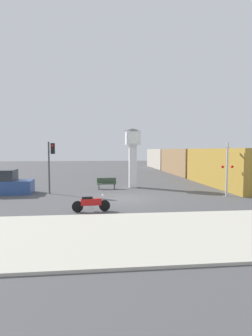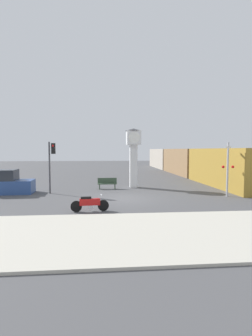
# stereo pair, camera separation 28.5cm
# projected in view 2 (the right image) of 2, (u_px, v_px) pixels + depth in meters

# --- Properties ---
(ground_plane) EXTENTS (120.00, 120.00, 0.00)m
(ground_plane) POSITION_uv_depth(u_px,v_px,m) (125.00, 199.00, 17.61)
(ground_plane) COLOR #4C4C4F
(sidewalk_strip) EXTENTS (36.00, 6.00, 0.10)m
(sidewalk_strip) POSITION_uv_depth(u_px,v_px,m) (141.00, 233.00, 10.16)
(sidewalk_strip) COLOR #BCB7A8
(sidewalk_strip) RESTS_ON ground_plane
(motorcycle) EXTENTS (2.02, 0.44, 0.89)m
(motorcycle) POSITION_uv_depth(u_px,v_px,m) (90.00, 203.00, 13.91)
(motorcycle) COLOR black
(motorcycle) RESTS_ON ground_plane
(clock_tower) EXTENTS (1.43, 1.43, 5.11)m
(clock_tower) POSITION_uv_depth(u_px,v_px,m) (133.00, 148.00, 22.65)
(clock_tower) COLOR white
(clock_tower) RESTS_ON ground_plane
(freight_train) EXTENTS (2.80, 35.83, 3.40)m
(freight_train) POSITION_uv_depth(u_px,v_px,m) (184.00, 161.00, 35.66)
(freight_train) COLOR olive
(freight_train) RESTS_ON ground_plane
(traffic_light) EXTENTS (0.50, 0.35, 3.87)m
(traffic_light) POSITION_uv_depth(u_px,v_px,m) (51.00, 158.00, 19.49)
(traffic_light) COLOR #47474C
(traffic_light) RESTS_ON ground_plane
(railroad_crossing_signal) EXTENTS (0.90, 0.82, 3.80)m
(railroad_crossing_signal) POSITION_uv_depth(u_px,v_px,m) (228.00, 167.00, 18.28)
(railroad_crossing_signal) COLOR #B7B7BC
(railroad_crossing_signal) RESTS_ON ground_plane
(bench) EXTENTS (1.60, 0.44, 0.92)m
(bench) POSITION_uv_depth(u_px,v_px,m) (107.00, 183.00, 21.90)
(bench) COLOR #384C38
(bench) RESTS_ON ground_plane
(parked_car) EXTENTS (4.28, 2.00, 1.80)m
(parked_car) POSITION_uv_depth(u_px,v_px,m) (3.00, 184.00, 19.57)
(parked_car) COLOR #2D4C8C
(parked_car) RESTS_ON ground_plane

